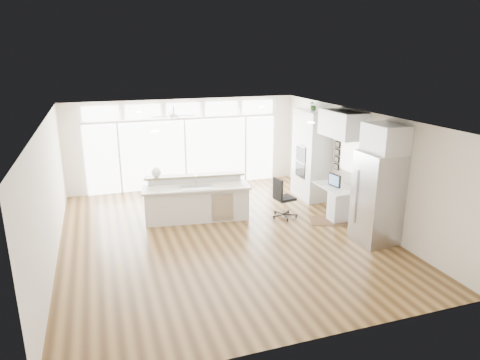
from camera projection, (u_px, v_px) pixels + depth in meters
name	position (u px, v px, depth m)	size (l,w,h in m)	color
floor	(222.00, 235.00, 9.79)	(7.00, 8.00, 0.02)	#472E16
ceiling	(220.00, 117.00, 9.01)	(7.00, 8.00, 0.02)	white
wall_back	(184.00, 144.00, 13.03)	(7.00, 0.04, 2.70)	beige
wall_front	(304.00, 258.00, 5.77)	(7.00, 0.04, 2.70)	beige
wall_left	(49.00, 195.00, 8.32)	(0.04, 8.00, 2.70)	beige
wall_right	(358.00, 166.00, 10.47)	(0.04, 8.00, 2.70)	beige
glass_wall	(185.00, 154.00, 13.06)	(5.80, 0.06, 2.08)	white
transom_row	(184.00, 110.00, 12.68)	(5.90, 0.06, 0.40)	white
desk_window	(351.00, 155.00, 10.68)	(0.04, 0.85, 0.85)	white
ceiling_fan	(174.00, 112.00, 11.46)	(1.16, 1.16, 0.32)	silver
recessed_lights	(218.00, 117.00, 9.20)	(3.40, 3.00, 0.02)	white
oven_cabinet	(311.00, 155.00, 12.04)	(0.64, 1.20, 2.50)	silver
desk_nook	(336.00, 201.00, 10.91)	(0.72, 1.30, 0.76)	silver
upper_cabinets	(343.00, 124.00, 10.36)	(0.64, 1.30, 0.64)	silver
refrigerator	(377.00, 198.00, 9.23)	(0.76, 0.90, 2.00)	#ADAEB2
fridge_cabinet	(385.00, 138.00, 8.88)	(0.64, 0.90, 0.60)	silver
framed_photos	(337.00, 156.00, 11.28)	(0.06, 0.22, 0.80)	black
kitchen_island	(197.00, 199.00, 10.57)	(2.63, 0.99, 1.04)	silver
rug	(330.00, 221.00, 10.60)	(0.93, 0.67, 0.01)	#311D0F
office_chair	(285.00, 198.00, 10.72)	(0.54, 0.49, 1.03)	black
fishbowl	(156.00, 172.00, 10.59)	(0.25, 0.25, 0.25)	white
monitor	(335.00, 180.00, 10.73)	(0.07, 0.43, 0.36)	black
keyboard	(328.00, 187.00, 10.72)	(0.11, 0.30, 0.02)	silver
potted_plant	(314.00, 106.00, 11.65)	(0.26, 0.29, 0.23)	#2F5E28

